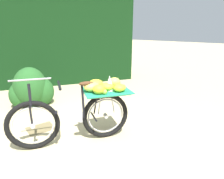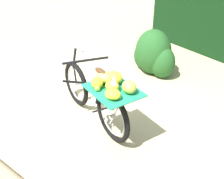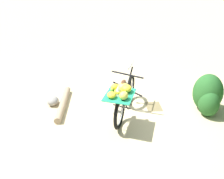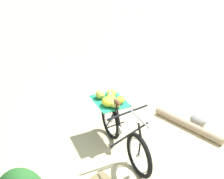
# 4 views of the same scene
# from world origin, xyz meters

# --- Properties ---
(ground_plane) EXTENTS (60.00, 60.00, 0.00)m
(ground_plane) POSITION_xyz_m (0.00, 0.00, 0.00)
(ground_plane) COLOR #C6B284
(bicycle) EXTENTS (1.78, 0.95, 1.03)m
(bicycle) POSITION_xyz_m (-0.40, -0.08, 0.53)
(bicycle) COLOR black
(bicycle) RESTS_ON ground_plane
(fallen_log) EXTENTS (1.50, 0.19, 0.15)m
(fallen_log) POSITION_xyz_m (0.16, 1.33, 0.08)
(fallen_log) COLOR #9E8466
(fallen_log) RESTS_ON ground_plane
(path_stone) EXTENTS (0.34, 0.28, 0.21)m
(path_stone) POSITION_xyz_m (0.24, 1.59, 0.10)
(path_stone) COLOR gray
(path_stone) RESTS_ON ground_plane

